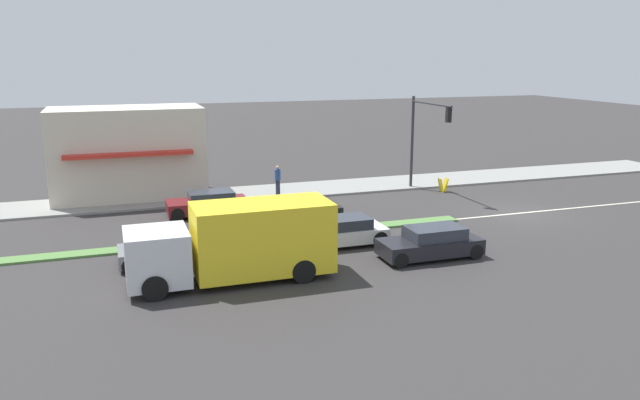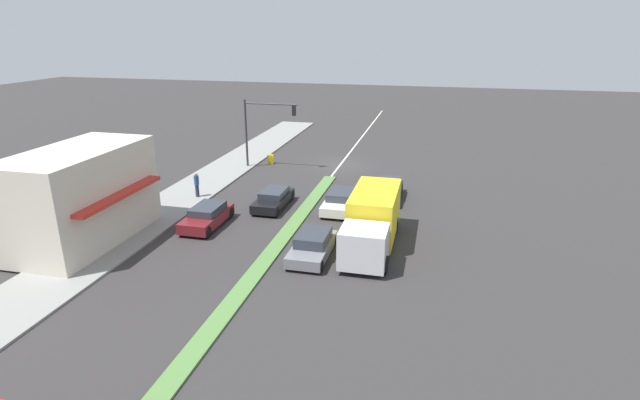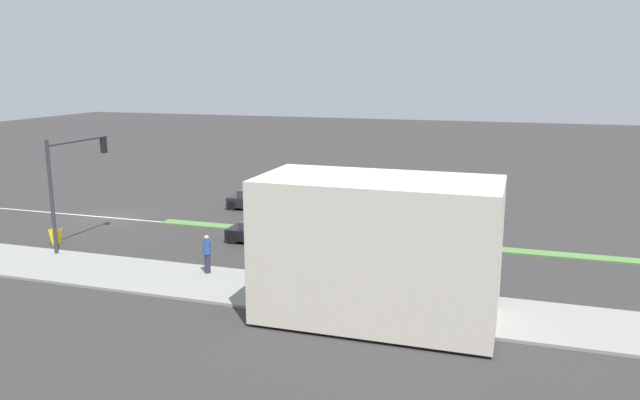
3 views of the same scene
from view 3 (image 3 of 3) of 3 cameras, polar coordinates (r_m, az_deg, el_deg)
The scene contains 14 objects.
ground_plane at distance 33.31m, azimuth 6.98°, elevation -3.85°, with size 160.00×160.00×0.00m, color #333030.
sidewalk_right at distance 24.83m, azimuth 4.05°, elevation -9.22°, with size 4.00×73.00×0.12m, color gray.
median_strip at distance 32.89m, azimuth 22.61°, elevation -4.82°, with size 0.90×46.00×0.10m, color #568442.
lane_marking_center at distance 40.61m, azimuth -18.79°, elevation -1.52°, with size 0.16×60.00×0.01m, color beige.
building_corner_store at distance 22.46m, azimuth 5.28°, elevation -4.46°, with size 4.90×8.48×5.14m.
traffic_signal_main at distance 33.59m, azimuth -21.89°, elevation 2.32°, with size 4.59×0.34×5.60m.
pedestrian at distance 28.02m, azimuth -10.28°, elevation -4.80°, with size 0.34×0.34×1.73m.
warning_aframe_sign at distance 35.28m, azimuth -23.01°, elevation -3.12°, with size 0.45×0.53×0.84m.
delivery_truck at distance 38.11m, azimuth 5.61°, elevation 0.47°, with size 2.44×7.50×2.87m.
suv_black at distance 32.94m, azimuth -4.87°, elevation -2.95°, with size 1.74×4.21×1.16m.
van_white at distance 37.07m, azimuth -2.96°, elevation -1.17°, with size 1.80×4.21×1.25m.
suv_grey at distance 35.22m, azimuth 7.99°, elevation -1.98°, with size 1.86×4.14×1.27m.
sedan_maroon at distance 29.03m, azimuth 0.49°, elevation -4.88°, with size 1.82×4.15×1.25m.
sedan_dark at distance 40.71m, azimuth -5.48°, elevation -0.00°, with size 1.76×4.22×1.30m.
Camera 3 is at (31.50, 23.99, 9.02)m, focal length 35.00 mm.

